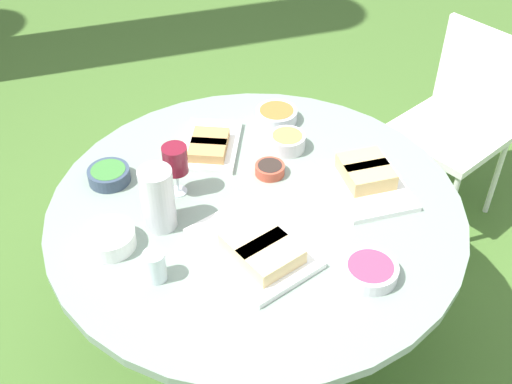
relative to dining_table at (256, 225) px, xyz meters
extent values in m
plane|color=#446B2B|center=(0.00, 0.00, -0.62)|extent=(40.00, 40.00, 0.00)
cylinder|color=#4C4C51|center=(0.00, 0.00, -0.61)|extent=(0.49, 0.49, 0.02)
cylinder|color=#4C4C51|center=(0.00, 0.00, -0.27)|extent=(0.11, 0.11, 0.66)
cylinder|color=gray|center=(0.00, 0.00, 0.07)|extent=(1.38, 1.38, 0.03)
cube|color=white|center=(1.15, -0.14, -0.17)|extent=(0.47, 0.49, 0.04)
cube|color=white|center=(1.34, -0.16, 0.06)|extent=(0.08, 0.44, 0.42)
cylinder|color=white|center=(0.99, 0.08, -0.41)|extent=(0.03, 0.03, 0.43)
cylinder|color=white|center=(0.94, -0.31, -0.41)|extent=(0.03, 0.03, 0.43)
cylinder|color=white|center=(1.35, 0.04, -0.41)|extent=(0.03, 0.03, 0.43)
cylinder|color=white|center=(1.31, -0.35, -0.41)|extent=(0.03, 0.03, 0.43)
cylinder|color=silver|center=(-0.27, 0.17, 0.20)|extent=(0.11, 0.11, 0.22)
cone|color=silver|center=(-0.22, 0.17, 0.29)|extent=(0.03, 0.03, 0.03)
cylinder|color=silver|center=(-0.12, 0.24, 0.09)|extent=(0.06, 0.06, 0.01)
cylinder|color=silver|center=(-0.12, 0.24, 0.14)|extent=(0.01, 0.01, 0.09)
cylinder|color=maroon|center=(-0.12, 0.24, 0.23)|extent=(0.08, 0.08, 0.10)
cube|color=white|center=(0.13, 0.34, 0.10)|extent=(0.37, 0.34, 0.02)
cube|color=#B2844C|center=(0.07, 0.30, 0.13)|extent=(0.16, 0.17, 0.04)
cube|color=#B2844C|center=(0.13, 0.34, 0.13)|extent=(0.16, 0.17, 0.04)
cube|color=white|center=(-0.16, -0.13, 0.10)|extent=(0.32, 0.42, 0.02)
cube|color=#E0C184|center=(-0.17, -0.21, 0.14)|extent=(0.19, 0.16, 0.05)
cube|color=#E0C184|center=(-0.16, -0.13, 0.14)|extent=(0.19, 0.16, 0.05)
cube|color=white|center=(0.32, -0.23, 0.10)|extent=(0.37, 0.39, 0.02)
cube|color=tan|center=(0.36, -0.17, 0.14)|extent=(0.19, 0.17, 0.06)
cube|color=tan|center=(0.32, -0.23, 0.14)|extent=(0.19, 0.17, 0.06)
cylinder|color=silver|center=(0.31, 0.12, 0.12)|extent=(0.13, 0.13, 0.06)
cylinder|color=#E0C147|center=(0.31, 0.12, 0.14)|extent=(0.11, 0.11, 0.03)
cylinder|color=#334256|center=(-0.24, 0.46, 0.12)|extent=(0.14, 0.14, 0.05)
cylinder|color=#387533|center=(-0.24, 0.46, 0.13)|extent=(0.12, 0.12, 0.02)
cylinder|color=#B74733|center=(0.16, 0.07, 0.11)|extent=(0.10, 0.10, 0.04)
cylinder|color=#2D231E|center=(0.16, 0.07, 0.12)|extent=(0.09, 0.09, 0.02)
cylinder|color=silver|center=(-0.01, -0.45, 0.11)|extent=(0.17, 0.17, 0.04)
cylinder|color=#D6385B|center=(-0.01, -0.45, 0.13)|extent=(0.14, 0.14, 0.02)
cylinder|color=white|center=(-0.44, 0.22, 0.12)|extent=(0.16, 0.16, 0.06)
cylinder|color=silver|center=(-0.44, 0.22, 0.14)|extent=(0.13, 0.13, 0.03)
cylinder|color=silver|center=(0.42, 0.27, 0.11)|extent=(0.16, 0.16, 0.05)
cylinder|color=#CC662D|center=(0.42, 0.27, 0.13)|extent=(0.13, 0.13, 0.02)
cylinder|color=silver|center=(-0.43, 0.01, 0.14)|extent=(0.06, 0.06, 0.10)
camera|label=1|loc=(-1.18, -1.04, 1.52)|focal=45.00mm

